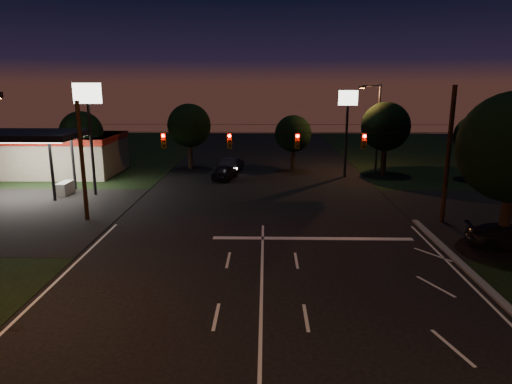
{
  "coord_description": "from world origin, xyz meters",
  "views": [
    {
      "loc": [
        0.16,
        -14.55,
        9.14
      ],
      "look_at": [
        -0.39,
        10.93,
        3.0
      ],
      "focal_mm": 32.0,
      "sensor_mm": 36.0,
      "label": 1
    }
  ],
  "objects_px": {
    "car_oncoming_b": "(231,165)",
    "utility_pole_right": "(442,222)",
    "car_oncoming_a": "(225,172)",
    "car_cross": "(511,237)"
  },
  "relations": [
    {
      "from": "car_oncoming_b",
      "to": "utility_pole_right",
      "type": "bearing_deg",
      "value": 142.86
    },
    {
      "from": "utility_pole_right",
      "to": "car_cross",
      "type": "height_order",
      "value": "utility_pole_right"
    },
    {
      "from": "utility_pole_right",
      "to": "car_oncoming_b",
      "type": "relative_size",
      "value": 1.92
    },
    {
      "from": "car_oncoming_b",
      "to": "car_cross",
      "type": "height_order",
      "value": "car_oncoming_b"
    },
    {
      "from": "utility_pole_right",
      "to": "car_oncoming_b",
      "type": "distance_m",
      "value": 23.06
    },
    {
      "from": "utility_pole_right",
      "to": "car_cross",
      "type": "distance_m",
      "value": 5.41
    },
    {
      "from": "utility_pole_right",
      "to": "car_oncoming_b",
      "type": "bearing_deg",
      "value": 131.99
    },
    {
      "from": "car_oncoming_a",
      "to": "car_oncoming_b",
      "type": "distance_m",
      "value": 3.52
    },
    {
      "from": "car_oncoming_a",
      "to": "car_cross",
      "type": "bearing_deg",
      "value": 146.12
    },
    {
      "from": "car_cross",
      "to": "car_oncoming_b",
      "type": "bearing_deg",
      "value": 48.55
    }
  ]
}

